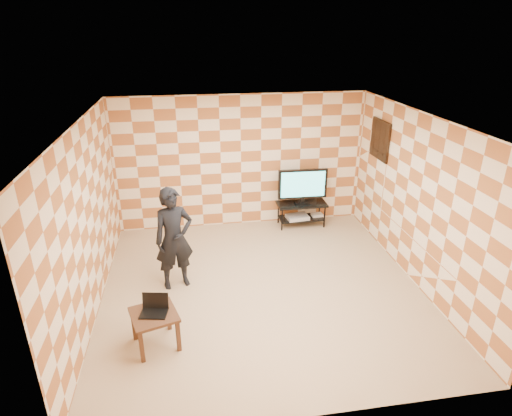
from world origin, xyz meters
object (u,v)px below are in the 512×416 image
object	(u,v)px
tv_stand	(301,209)
tv	(303,185)
person	(174,239)
side_table	(154,319)

from	to	relation	value
tv_stand	tv	bearing A→B (deg)	-88.57
tv_stand	person	distance (m)	3.19
tv	side_table	world-z (taller)	tv
tv	side_table	xyz separation A→B (m)	(-2.81, -3.26, -0.49)
side_table	tv_stand	bearing A→B (deg)	49.23
tv_stand	side_table	size ratio (longest dim) A/B	1.46
tv_stand	person	world-z (taller)	person
tv	person	world-z (taller)	person
tv_stand	person	size ratio (longest dim) A/B	0.61
side_table	tv	bearing A→B (deg)	49.20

